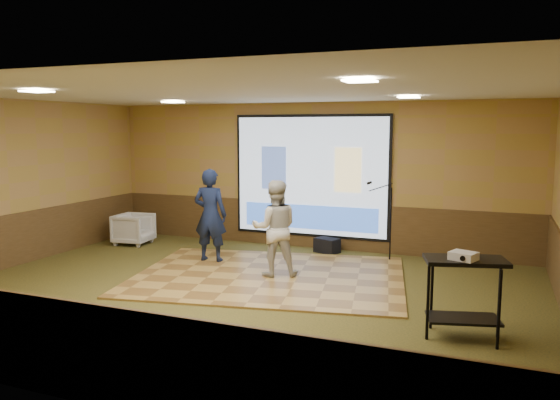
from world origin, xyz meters
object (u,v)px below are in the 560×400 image
at_px(projector, 463,256).
at_px(banquet_chair, 134,229).
at_px(dance_floor, 269,276).
at_px(player_left, 210,215).
at_px(player_right, 275,228).
at_px(mic_stand, 387,235).
at_px(av_table, 465,283).
at_px(projector_screen, 310,177).
at_px(duffel_bag, 327,245).

distance_m(projector, banquet_chair, 7.55).
bearing_deg(dance_floor, player_left, 159.54).
distance_m(player_right, mic_stand, 2.40).
bearing_deg(mic_stand, dance_floor, -156.06).
xyz_separation_m(player_right, banquet_chair, (-3.81, 1.30, -0.50)).
distance_m(av_table, banquet_chair, 7.52).
relative_size(av_table, mic_stand, 0.65).
relative_size(av_table, projector, 3.45).
relative_size(projector_screen, projector, 11.78).
xyz_separation_m(dance_floor, banquet_chair, (-3.72, 1.31, 0.31)).
bearing_deg(banquet_chair, duffel_bag, -85.03).
distance_m(dance_floor, projector, 3.74).
xyz_separation_m(projector_screen, duffel_bag, (0.47, -0.31, -1.33)).
relative_size(mic_stand, banquet_chair, 2.07).
relative_size(projector_screen, dance_floor, 0.75).
relative_size(player_left, av_table, 1.76).
bearing_deg(projector_screen, player_right, -85.50).
relative_size(banquet_chair, duffel_bag, 1.56).
height_order(player_left, banquet_chair, player_left).
xyz_separation_m(dance_floor, player_right, (0.10, 0.02, 0.82)).
relative_size(player_right, banquet_chair, 2.21).
relative_size(projector_screen, player_left, 1.94).
bearing_deg(player_right, av_table, 126.80).
bearing_deg(av_table, duffel_bag, 127.06).
relative_size(av_table, banquet_chair, 1.34).
height_order(projector_screen, banquet_chair, projector_screen).
distance_m(dance_floor, mic_stand, 2.50).
bearing_deg(player_right, projector_screen, -110.54).
bearing_deg(projector_screen, projector, -51.63).
bearing_deg(projector, player_right, 171.90).
relative_size(player_right, mic_stand, 1.07).
xyz_separation_m(dance_floor, player_left, (-1.40, 0.52, 0.87)).
bearing_deg(projector, projector_screen, 149.81).
bearing_deg(projector, player_left, 175.24).
bearing_deg(banquet_chair, mic_stand, -90.06).
bearing_deg(projector, dance_floor, 172.86).
distance_m(player_right, av_table, 3.51).
distance_m(player_left, projector, 5.09).
xyz_separation_m(player_left, banquet_chair, (-2.31, 0.79, -0.56)).
bearing_deg(projector_screen, player_left, -125.11).
bearing_deg(banquet_chair, dance_floor, -115.10).
bearing_deg(projector, duffel_bag, 147.66).
height_order(banquet_chair, duffel_bag, banquet_chair).
distance_m(dance_floor, banquet_chair, 3.95).
bearing_deg(av_table, mic_stand, 114.23).
distance_m(projector_screen, player_right, 2.46).
height_order(mic_stand, duffel_bag, mic_stand).
height_order(projector_screen, player_left, projector_screen).
bearing_deg(duffel_bag, player_right, -97.78).
xyz_separation_m(av_table, projector, (-0.02, -0.08, 0.34)).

